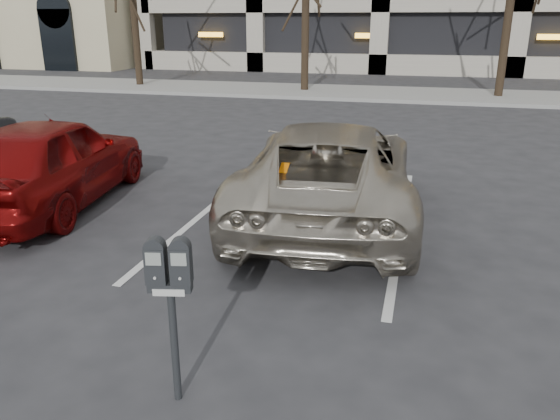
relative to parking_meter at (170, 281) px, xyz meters
The scene contains 6 objects.
ground 2.02m from the parking_meter, 89.85° to the left, with size 140.00×140.00×0.00m, color #28282B.
sidewalk 17.79m from the parking_meter, 89.98° to the left, with size 80.00×4.00×0.12m, color gray.
stall_lines 4.41m from the parking_meter, 108.91° to the left, with size 16.90×5.20×0.00m.
parking_meter is the anchor object (origin of this frame).
suv_silver 4.23m from the parking_meter, 85.07° to the left, with size 2.70×5.06×1.36m.
car_red 5.19m from the parking_meter, 135.66° to the left, with size 1.62×4.02×1.37m, color maroon.
Camera 1 is at (1.59, -4.82, 2.65)m, focal length 35.00 mm.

